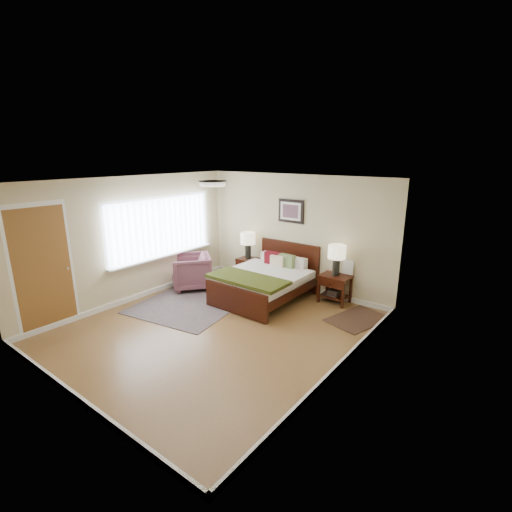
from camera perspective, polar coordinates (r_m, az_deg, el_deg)
name	(u,v)px	position (r m, az deg, el deg)	size (l,w,h in m)	color
floor	(217,328)	(6.57, -6.00, -10.90)	(5.00, 5.00, 0.00)	brown
back_wall	(295,233)	(8.05, 6.03, 3.53)	(4.50, 0.04, 2.50)	#C4B88E
front_wall	(61,307)	(4.75, -27.75, -6.93)	(4.50, 0.04, 2.50)	#C4B88E
left_wall	(133,240)	(7.80, -18.40, 2.42)	(0.04, 5.00, 2.50)	#C4B88E
right_wall	(342,288)	(4.91, 13.15, -4.75)	(0.04, 5.00, 2.50)	#C4B88E
ceiling	(213,181)	(5.90, -6.69, 11.39)	(4.50, 5.00, 0.02)	white
window	(162,228)	(8.14, -14.22, 4.17)	(0.11, 2.72, 1.32)	silver
door	(43,269)	(7.04, -29.92, -1.79)	(0.06, 1.00, 2.18)	silver
ceil_fixture	(213,183)	(5.90, -6.68, 11.05)	(0.44, 0.44, 0.08)	white
bed	(265,277)	(7.56, 1.47, -3.28)	(1.59, 1.91, 1.03)	#351008
wall_art	(291,211)	(8.00, 5.38, 6.88)	(0.62, 0.05, 0.50)	black
nightstand_left	(248,263)	(8.69, -1.30, -1.15)	(0.45, 0.41, 0.54)	#351008
nightstand_right	(335,286)	(7.59, 12.01, -4.52)	(0.58, 0.43, 0.57)	#351008
lamp_left	(248,240)	(8.56, -1.24, 2.40)	(0.35, 0.35, 0.61)	black
lamp_right	(337,254)	(7.41, 12.33, 0.23)	(0.35, 0.35, 0.61)	black
armchair	(191,272)	(8.34, -9.92, -2.39)	(0.81, 0.83, 0.76)	brown
rug_persian	(199,298)	(7.82, -8.73, -6.48)	(1.86, 2.63, 0.01)	#0C1440
rug_navy	(357,319)	(7.08, 15.34, -9.31)	(0.74, 1.11, 0.01)	black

